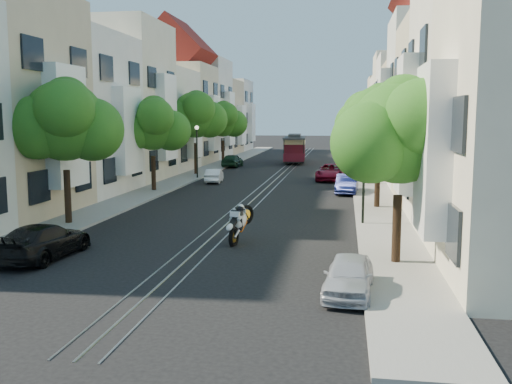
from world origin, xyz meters
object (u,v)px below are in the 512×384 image
at_px(tree_e_c, 371,122).
at_px(parked_car_e_far, 331,172).
at_px(tree_e_d, 366,118).
at_px(tree_w_b, 153,126).
at_px(sportbike_rider, 239,221).
at_px(parked_car_w_far, 232,160).
at_px(tree_e_b, 380,122).
at_px(tree_w_a, 65,123).
at_px(parked_car_e_near, 349,276).
at_px(parked_car_w_near, 44,241).
at_px(tree_w_d, 223,120).
at_px(tree_w_c, 196,116).
at_px(parked_car_e_mid, 347,184).
at_px(parked_car_w_mid, 214,176).
at_px(tree_e_a, 402,135).
at_px(lamp_east, 364,164).
at_px(lamp_west, 197,144).
at_px(cable_car, 295,147).

relative_size(tree_e_c, parked_car_e_far, 1.38).
xyz_separation_m(tree_e_d, tree_w_b, (-14.40, -17.00, -0.47)).
distance_m(sportbike_rider, parked_car_w_far, 34.14).
xyz_separation_m(tree_e_b, tree_e_d, (0.00, 22.00, 0.13)).
xyz_separation_m(tree_w_a, parked_car_e_near, (12.74, -8.57, -4.17)).
bearing_deg(tree_e_d, parked_car_w_near, -109.40).
bearing_deg(tree_e_d, tree_w_d, 160.85).
bearing_deg(parked_car_w_far, tree_w_c, 81.93).
bearing_deg(parked_car_e_mid, parked_car_e_far, 102.51).
bearing_deg(parked_car_w_mid, tree_w_d, -86.84).
bearing_deg(sportbike_rider, tree_w_b, 130.59).
bearing_deg(tree_e_a, lamp_east, 97.79).
xyz_separation_m(tree_w_a, lamp_west, (0.84, 20.02, -1.89)).
xyz_separation_m(cable_car, parked_car_w_far, (-5.63, -6.20, -1.02)).
relative_size(tree_e_d, lamp_east, 1.65).
bearing_deg(tree_w_b, lamp_east, -36.58).
xyz_separation_m(tree_e_b, parked_car_e_mid, (-1.66, 6.07, -4.11)).
bearing_deg(lamp_east, parked_car_e_far, 95.84).
height_order(tree_e_a, parked_car_e_near, tree_e_a).
relative_size(tree_w_c, tree_w_d, 1.09).
relative_size(parked_car_e_mid, parked_car_w_far, 0.98).
bearing_deg(cable_car, parked_car_w_mid, -106.40).
relative_size(tree_w_a, parked_car_e_mid, 1.76).
relative_size(tree_w_c, parked_car_w_near, 1.64).
bearing_deg(parked_car_e_mid, tree_w_d, 124.80).
bearing_deg(tree_e_b, tree_e_a, -90.00).
distance_m(tree_e_a, parked_car_w_far, 38.45).
bearing_deg(parked_car_w_mid, sportbike_rider, 99.32).
bearing_deg(tree_e_b, tree_e_d, 90.00).
bearing_deg(sportbike_rider, tree_e_b, 67.83).
distance_m(tree_e_d, lamp_east, 27.07).
bearing_deg(lamp_east, parked_car_e_near, -93.78).
bearing_deg(parked_car_w_far, tree_e_b, 120.92).
distance_m(tree_e_a, sportbike_rider, 7.40).
bearing_deg(cable_car, tree_w_b, -109.42).
distance_m(tree_w_c, lamp_east, 25.01).
xyz_separation_m(tree_w_d, lamp_west, (0.84, -13.98, -1.75)).
xyz_separation_m(tree_e_b, parked_car_e_far, (-2.86, 13.61, -4.08)).
bearing_deg(tree_e_d, parked_car_e_near, -92.53).
distance_m(tree_w_b, cable_car, 26.38).
distance_m(sportbike_rider, parked_car_e_near, 7.52).
distance_m(tree_w_d, lamp_west, 14.11).
distance_m(lamp_east, parked_car_e_mid, 11.29).
bearing_deg(tree_w_c, lamp_east, -57.35).
relative_size(tree_w_a, parked_car_e_near, 2.03).
bearing_deg(tree_e_c, tree_w_c, 160.85).
xyz_separation_m(parked_car_e_near, parked_car_w_near, (-10.67, 2.56, 0.07)).
xyz_separation_m(parked_car_w_near, parked_car_w_mid, (0.67, 23.81, -0.10)).
distance_m(tree_e_a, tree_e_d, 34.00).
height_order(tree_e_d, cable_car, tree_e_d).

